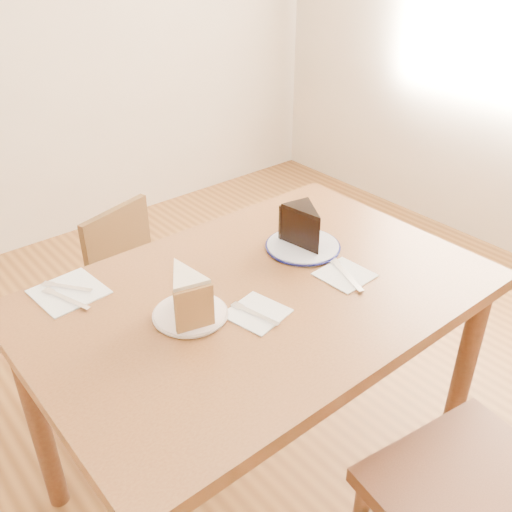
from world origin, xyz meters
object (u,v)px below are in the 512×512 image
object	(u,v)px
chocolate_cake	(306,229)
plate_navy	(303,246)
table	(259,320)
carrot_cake	(185,294)
chair_far	(146,295)
plate_cream	(190,314)

from	to	relation	value
chocolate_cake	plate_navy	bearing A→B (deg)	-51.04
plate_navy	chocolate_cake	bearing A→B (deg)	-61.44
table	carrot_cake	bearing A→B (deg)	172.74
chair_far	plate_cream	world-z (taller)	plate_cream
plate_cream	chocolate_cake	bearing A→B (deg)	7.18
chair_far	chocolate_cake	size ratio (longest dim) A/B	5.45
table	plate_cream	size ratio (longest dim) A/B	6.78
chair_far	plate_cream	bearing A→B (deg)	55.98
table	plate_navy	distance (m)	0.27
plate_cream	carrot_cake	xyz separation A→B (m)	(-0.01, 0.01, 0.06)
table	plate_cream	world-z (taller)	plate_cream
table	carrot_cake	world-z (taller)	carrot_cake
plate_cream	carrot_cake	world-z (taller)	carrot_cake
chocolate_cake	plate_cream	bearing A→B (deg)	17.58
chair_far	chocolate_cake	xyz separation A→B (m)	(0.25, -0.56, 0.42)
chair_far	plate_navy	distance (m)	0.70
plate_navy	chocolate_cake	world-z (taller)	chocolate_cake
plate_cream	carrot_cake	bearing A→B (deg)	137.00
table	plate_navy	bearing A→B (deg)	19.32
plate_cream	chocolate_cake	xyz separation A→B (m)	(0.45, 0.06, 0.06)
plate_cream	carrot_cake	distance (m)	0.06
table	chair_far	bearing A→B (deg)	90.98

